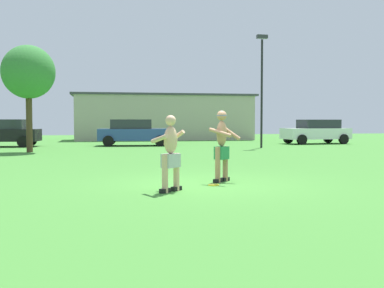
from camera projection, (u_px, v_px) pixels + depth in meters
The scene contains 10 objects.
ground_plane at pixel (207, 184), 10.96m from camera, with size 80.00×80.00×0.00m, color #428433.
player_with_cap at pixel (222, 142), 11.29m from camera, with size 0.82×0.72×1.75m.
player_in_gray at pixel (170, 152), 9.71m from camera, with size 0.74×0.80×1.61m.
frisbee at pixel (213, 185), 10.69m from camera, with size 0.26×0.26×0.03m, color yellow.
car_blue_near_post at pixel (134, 132), 27.97m from camera, with size 4.44×2.34×1.58m.
car_white_mid_lot at pixel (316, 131), 30.36m from camera, with size 4.44×2.34×1.58m.
car_black_far_end at pixel (1, 133), 26.79m from camera, with size 4.45×2.36×1.58m.
lamp_post at pixel (262, 80), 25.55m from camera, with size 0.60×0.24×6.21m.
outbuilding_behind_lot at pixel (164, 117), 37.12m from camera, with size 14.30×4.58×3.60m.
tree_behind_players at pixel (28, 73), 21.95m from camera, with size 2.48×2.48×5.07m.
Camera 1 is at (-2.41, -10.63, 1.48)m, focal length 43.46 mm.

